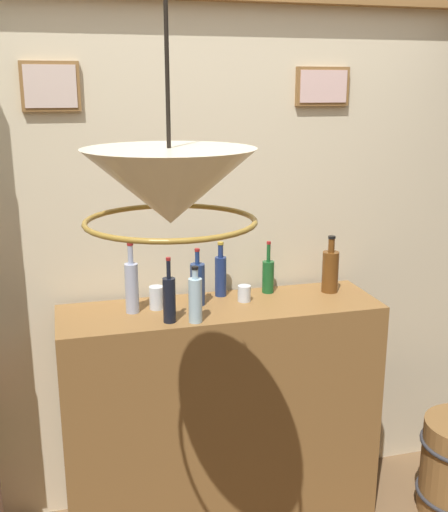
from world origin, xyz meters
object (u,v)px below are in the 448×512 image
liquor_bottle_whiskey (169,299)px  pendant_lamp (170,189)px  liquor_bottle_bourbon (221,274)px  glass_tumbler_rocks (244,293)px  liquor_bottle_vodka (198,283)px  liquor_bottle_amaro (268,275)px  glass_tumbler_highball (156,298)px  liquor_bottle_vermouth (132,286)px  liquor_bottle_sherry (330,270)px  liquor_bottle_rum (195,299)px

liquor_bottle_whiskey → pendant_lamp: pendant_lamp is taller
liquor_bottle_bourbon → glass_tumbler_rocks: size_ratio=3.53×
liquor_bottle_vodka → liquor_bottle_amaro: size_ratio=1.04×
pendant_lamp → glass_tumbler_rocks: bearing=61.2°
liquor_bottle_vodka → glass_tumbler_rocks: (0.22, -0.01, -0.06)m
glass_tumbler_highball → liquor_bottle_vodka: bearing=1.8°
glass_tumbler_rocks → pendant_lamp: size_ratio=0.12×
liquor_bottle_amaro → glass_tumbler_rocks: size_ratio=3.40×
glass_tumbler_rocks → glass_tumbler_highball: bearing=179.7°
glass_tumbler_rocks → liquor_bottle_amaro: bearing=32.2°
liquor_bottle_amaro → glass_tumbler_highball: liquor_bottle_amaro is taller
pendant_lamp → liquor_bottle_vermouth: bearing=91.5°
glass_tumbler_rocks → liquor_bottle_whiskey: bearing=-155.6°
pendant_lamp → liquor_bottle_whiskey: bearing=81.1°
liquor_bottle_amaro → glass_tumbler_rocks: liquor_bottle_amaro is taller
liquor_bottle_sherry → liquor_bottle_amaro: bearing=167.2°
liquor_bottle_amaro → pendant_lamp: 1.33m
liquor_bottle_rum → glass_tumbler_rocks: bearing=36.1°
liquor_bottle_sherry → liquor_bottle_rum: 0.75m
liquor_bottle_rum → glass_tumbler_rocks: (0.28, 0.20, -0.07)m
glass_tumbler_rocks → pendant_lamp: pendant_lamp is taller
liquor_bottle_rum → liquor_bottle_amaro: bearing=34.8°
liquor_bottle_whiskey → glass_tumbler_highball: bearing=99.1°
liquor_bottle_amaro → liquor_bottle_rum: size_ratio=1.04×
liquor_bottle_amaro → liquor_bottle_vermouth: (-0.67, -0.11, 0.04)m
liquor_bottle_sherry → liquor_bottle_amaro: size_ratio=1.10×
glass_tumbler_rocks → liquor_bottle_vodka: bearing=177.9°
liquor_bottle_amaro → liquor_bottle_rum: (-0.42, -0.29, 0.02)m
liquor_bottle_vodka → glass_tumbler_highball: (-0.19, -0.01, -0.05)m
liquor_bottle_bourbon → pendant_lamp: pendant_lamp is taller
liquor_bottle_vodka → glass_tumbler_rocks: liquor_bottle_vodka is taller
glass_tumbler_rocks → liquor_bottle_rum: bearing=-143.9°
liquor_bottle_rum → glass_tumbler_rocks: liquor_bottle_rum is taller
liquor_bottle_amaro → liquor_bottle_rum: 0.52m
liquor_bottle_bourbon → liquor_bottle_vermouth: 0.45m
liquor_bottle_sherry → liquor_bottle_vermouth: liquor_bottle_vermouth is taller
liquor_bottle_bourbon → liquor_bottle_rum: (-0.19, -0.31, -0.00)m
liquor_bottle_sherry → glass_tumbler_rocks: (-0.44, -0.03, -0.07)m
liquor_bottle_amaro → glass_tumbler_highball: bearing=-170.8°
liquor_bottle_whiskey → liquor_bottle_rum: 0.11m
liquor_bottle_amaro → pendant_lamp: bearing=-122.9°
liquor_bottle_bourbon → glass_tumbler_rocks: bearing=-50.3°
liquor_bottle_whiskey → liquor_bottle_rum: (0.11, -0.03, -0.00)m
liquor_bottle_vermouth → glass_tumbler_rocks: liquor_bottle_vermouth is taller
liquor_bottle_amaro → liquor_bottle_vermouth: bearing=-170.9°
liquor_bottle_amaro → glass_tumbler_highball: (-0.56, -0.09, -0.03)m
glass_tumbler_rocks → glass_tumbler_highball: 0.41m
glass_tumbler_rocks → glass_tumbler_highball: (-0.41, 0.00, 0.01)m
liquor_bottle_whiskey → glass_tumbler_rocks: size_ratio=3.80×
liquor_bottle_bourbon → liquor_bottle_amaro: 0.23m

